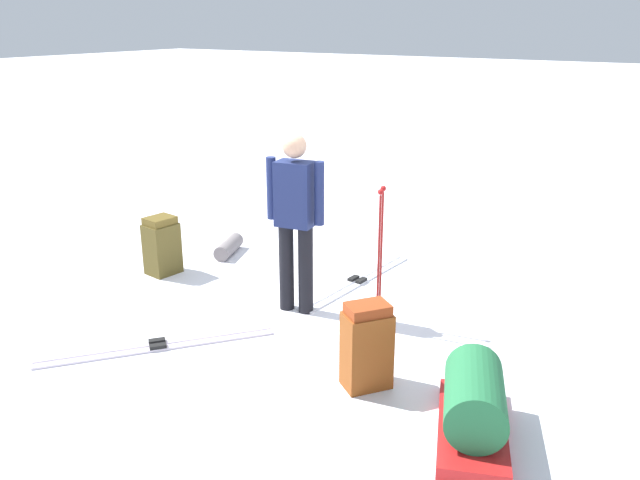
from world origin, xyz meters
TOP-DOWN VIEW (x-y plane):
  - ground_plane at (0.00, 0.00)m, footprint 80.00×80.00m
  - skier_standing at (0.14, -0.18)m, footprint 0.27×0.56m
  - ski_pair_near at (-0.76, -0.01)m, footprint 1.85×0.32m
  - ski_pair_far at (1.40, -0.76)m, footprint 1.64×1.40m
  - backpack_large_dark at (0.99, 1.04)m, footprint 0.42×0.40m
  - backpack_bright at (0.13, -1.95)m, footprint 0.36×0.32m
  - ski_poles_planted_near at (0.02, 0.64)m, footprint 0.19×0.11m
  - gear_sled at (1.15, 1.93)m, footprint 1.14×0.79m
  - sleeping_mat_rolled at (-0.72, -1.73)m, footprint 0.58×0.36m

SIDE VIEW (x-z plane):
  - ground_plane at x=0.00m, z-range 0.00..0.00m
  - ski_pair_far at x=1.40m, z-range -0.01..0.04m
  - ski_pair_near at x=-0.76m, z-range -0.01..0.04m
  - sleeping_mat_rolled at x=-0.72m, z-range 0.00..0.18m
  - gear_sled at x=1.15m, z-range -0.02..0.47m
  - backpack_bright at x=0.13m, z-range -0.01..0.63m
  - backpack_large_dark at x=0.99m, z-range -0.01..0.67m
  - ski_poles_planted_near at x=0.02m, z-range 0.07..1.37m
  - skier_standing at x=0.14m, z-range 0.10..1.80m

